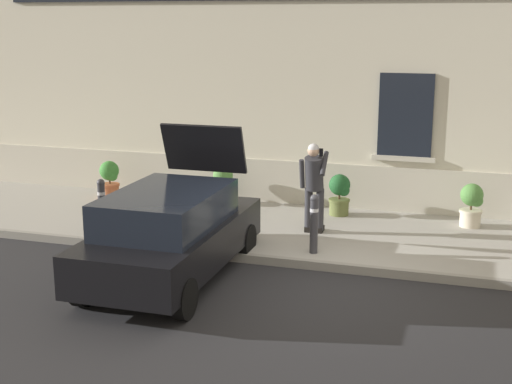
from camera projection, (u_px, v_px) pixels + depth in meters
name	position (u px, v px, depth m)	size (l,w,h in m)	color
ground_plane	(319.00, 291.00, 10.99)	(80.00, 80.00, 0.00)	#232326
sidewalk	(350.00, 235.00, 13.57)	(24.00, 3.60, 0.15)	#99968E
curb_edge	(331.00, 267.00, 11.84)	(24.00, 0.12, 0.15)	gray
building_facade	(377.00, 38.00, 15.02)	(24.00, 1.52, 7.50)	beige
hatchback_car_black	(171.00, 232.00, 11.29)	(1.79, 4.07, 2.34)	black
bollard_near_person	(314.00, 222.00, 12.19)	(0.15, 0.15, 1.04)	#333338
bollard_far_left	(102.00, 204.00, 13.38)	(0.15, 0.15, 1.04)	#333338
person_on_phone	(314.00, 182.00, 13.25)	(0.51, 0.52, 1.74)	#2D2D33
planter_terracotta	(110.00, 179.00, 16.01)	(0.44, 0.44, 0.86)	#B25B38
planter_charcoal	(223.00, 183.00, 15.55)	(0.44, 0.44, 0.86)	#2D2D30
planter_olive	(340.00, 194.00, 14.63)	(0.44, 0.44, 0.86)	#606B38
planter_cream	(472.00, 204.00, 13.79)	(0.44, 0.44, 0.86)	beige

